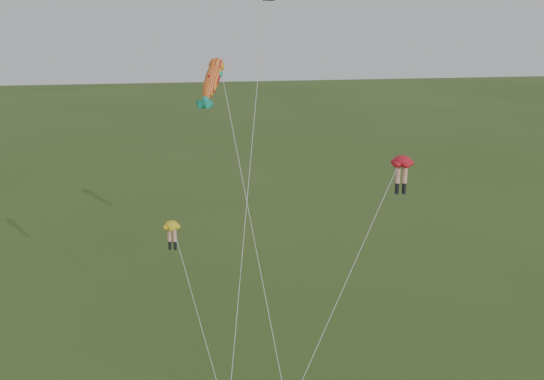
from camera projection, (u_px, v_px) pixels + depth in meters
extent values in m
cylinder|color=silver|center=(250.00, 171.00, 32.56)|extent=(4.01, 12.54, 22.95)
ellipsoid|color=#B61220|center=(402.00, 161.00, 32.23)|extent=(1.39, 1.39, 0.62)
cylinder|color=tan|center=(398.00, 174.00, 32.44)|extent=(0.28, 0.28, 0.95)
cylinder|color=black|center=(397.00, 187.00, 32.64)|extent=(0.22, 0.22, 0.48)
cube|color=black|center=(397.00, 193.00, 32.73)|extent=(0.19, 0.29, 0.14)
cylinder|color=tan|center=(405.00, 174.00, 32.45)|extent=(0.28, 0.28, 0.95)
cylinder|color=black|center=(404.00, 187.00, 32.65)|extent=(0.22, 0.22, 0.48)
cube|color=black|center=(404.00, 193.00, 32.74)|extent=(0.19, 0.29, 0.14)
cylinder|color=silver|center=(342.00, 292.00, 30.43)|extent=(7.94, 6.20, 12.39)
ellipsoid|color=gold|center=(171.00, 225.00, 32.80)|extent=(1.19, 1.19, 0.48)
cylinder|color=tan|center=(169.00, 235.00, 32.98)|extent=(0.21, 0.21, 0.74)
cylinder|color=black|center=(170.00, 244.00, 33.14)|extent=(0.17, 0.17, 0.37)
cube|color=black|center=(170.00, 248.00, 33.21)|extent=(0.17, 0.24, 0.11)
cylinder|color=tan|center=(175.00, 235.00, 32.95)|extent=(0.21, 0.21, 0.74)
cylinder|color=black|center=(175.00, 244.00, 33.11)|extent=(0.17, 0.17, 0.37)
cube|color=black|center=(175.00, 248.00, 33.17)|extent=(0.17, 0.24, 0.11)
cylinder|color=silver|center=(205.00, 340.00, 29.37)|extent=(2.92, 10.26, 8.86)
ellipsoid|color=orange|center=(212.00, 79.00, 32.43)|extent=(1.96, 2.57, 2.60)
sphere|color=orange|center=(212.00, 79.00, 32.43)|extent=(1.40, 1.55, 1.27)
cone|color=#169476|center=(212.00, 79.00, 32.43)|extent=(1.20, 1.40, 1.19)
cone|color=#169476|center=(212.00, 79.00, 32.43)|extent=(1.20, 1.40, 1.19)
cone|color=#169476|center=(212.00, 79.00, 32.43)|extent=(0.68, 0.79, 0.66)
cone|color=#169476|center=(212.00, 79.00, 32.43)|extent=(0.68, 0.79, 0.66)
cone|color=#B11220|center=(212.00, 79.00, 32.43)|extent=(0.71, 0.80, 0.66)
cylinder|color=silver|center=(252.00, 255.00, 30.05)|extent=(2.86, 10.42, 16.27)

